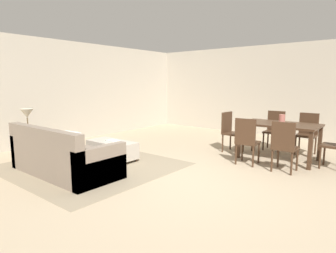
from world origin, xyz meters
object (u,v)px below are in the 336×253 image
Objects in this scene: couch at (63,158)px; dining_chair_head_west at (230,129)px; dining_chair_near_right at (284,144)px; ottoman_table at (112,149)px; dining_chair_near_left at (247,139)px; dining_chair_far_left at (275,128)px; vase_centerpiece at (282,119)px; dining_chair_far_right at (307,131)px; dining_table at (279,128)px; table_lamp at (27,114)px; side_table at (29,140)px; book_on_ottoman at (113,141)px.

dining_chair_head_west reaches higher than couch.
dining_chair_near_right is 1.70m from dining_chair_head_west.
dining_chair_near_left is (2.32, 1.39, 0.29)m from ottoman_table.
vase_centerpiece reaches higher than dining_chair_far_left.
dining_table is at bearing -112.11° from dining_chair_far_right.
dining_chair_near_right reaches higher than ottoman_table.
dining_chair_far_right is (0.35, 0.85, -0.14)m from dining_table.
table_lamp is 5.53m from dining_chair_far_left.
ottoman_table is 1.72m from side_table.
side_table reaches higher than book_on_ottoman.
vase_centerpiece is at bearing -64.07° from dining_chair_far_left.
side_table is at bearing -141.90° from book_on_ottoman.
vase_centerpiece is (0.43, -0.89, 0.34)m from dining_chair_far_left.
book_on_ottoman is (1.37, 1.07, -0.54)m from table_lamp.
dining_chair_near_right is (0.72, -0.03, 0.00)m from dining_chair_near_left.
dining_chair_far_right is at bearing 71.68° from vase_centerpiece.
table_lamp is at bearing -150.73° from dining_chair_near_right.
side_table is 4.41m from dining_chair_near_left.
ottoman_table is 2.72m from dining_chair_head_west.
couch is 4.79m from dining_chair_far_left.
side_table is at bearing -140.70° from ottoman_table.
ottoman_table is at bearing -141.25° from vase_centerpiece.
side_table is 0.59× the size of dining_chair_near_right.
couch reaches higher than book_on_ottoman.
dining_table is 1.65× the size of dining_chair_near_right.
table_lamp is at bearing -141.07° from vase_centerpiece.
table_lamp reaches higher than side_table.
ottoman_table is at bearing 39.30° from side_table.
table_lamp is at bearing 90.00° from side_table.
side_table is 5.22m from vase_centerpiece.
table_lamp is 6.02m from dining_chair_far_right.
dining_chair_head_west is at bearing -179.30° from dining_table.
table_lamp is 4.40m from dining_chair_head_west.
vase_centerpiece is at bearing 38.93° from side_table.
side_table is 1.74m from book_on_ottoman.
dining_chair_near_right reaches higher than book_on_ottoman.
dining_chair_near_left is 2.68m from book_on_ottoman.
book_on_ottoman is (1.37, 1.07, -0.02)m from side_table.
ottoman_table is 2.73m from dining_chair_near_left.
couch is at bearing -118.01° from dining_chair_far_left.
dining_table is at bearing -66.09° from dining_chair_far_left.
table_lamp is 0.57× the size of dining_chair_near_left.
dining_chair_head_west is (-1.10, -0.01, -0.14)m from dining_table.
dining_chair_far_right is 4.83× the size of vase_centerpiece.
dining_chair_near_right and dining_chair_head_west have the same top height.
dining_chair_near_left is at bearing -112.44° from dining_chair_far_right.
table_lamp is at bearing -140.70° from ottoman_table.
dining_table is 0.20m from vase_centerpiece.
dining_chair_near_right is at bearing 24.13° from ottoman_table.
couch is 2.31× the size of dining_chair_far_right.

